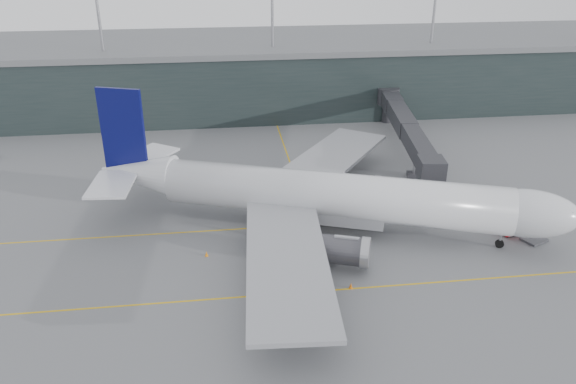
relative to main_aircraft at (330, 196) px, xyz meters
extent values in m
plane|color=slate|center=(-7.13, 5.74, -5.12)|extent=(320.00, 320.00, 0.00)
cube|color=gold|center=(-7.13, 1.74, -5.11)|extent=(160.00, 0.25, 0.02)
cube|color=gold|center=(-7.13, -14.26, -5.11)|extent=(160.00, 0.25, 0.02)
cube|color=gold|center=(-2.13, 25.74, -5.11)|extent=(0.25, 60.00, 0.02)
cube|color=#1E2929|center=(-7.13, 63.74, 1.88)|extent=(240.00, 35.00, 14.00)
cube|color=slate|center=(-7.13, 63.74, 9.48)|extent=(240.00, 36.00, 1.20)
cylinder|color=#9E9EA3|center=(-37.13, 53.74, 16.88)|extent=(0.60, 0.60, 14.00)
cylinder|color=#9E9EA3|center=(-2.13, 53.74, 16.88)|extent=(0.60, 0.60, 14.00)
cylinder|color=#9E9EA3|center=(32.87, 53.74, 16.88)|extent=(0.60, 0.60, 14.00)
cylinder|color=silver|center=(0.43, -0.16, 0.16)|extent=(45.26, 21.33, 6.18)
ellipsoid|color=silver|center=(23.42, -8.42, 0.16)|extent=(14.31, 10.21, 6.18)
cone|color=silver|center=(-26.31, 9.46, 0.86)|extent=(12.33, 9.30, 5.94)
cube|color=gray|center=(-0.50, 0.18, -2.23)|extent=(16.70, 10.09, 1.99)
cube|color=black|center=(26.99, -9.70, 1.16)|extent=(3.08, 3.56, 0.80)
cube|color=gray|center=(-7.61, -13.69, -0.83)|extent=(10.86, 29.45, 0.55)
cylinder|color=#3F3E44|center=(-0.89, -9.75, -2.53)|extent=(7.75, 5.65, 3.49)
cube|color=gray|center=(2.85, 15.40, -0.83)|extent=(24.19, 28.71, 0.55)
cylinder|color=#3F3E44|center=(5.52, 8.08, -2.53)|extent=(7.75, 5.65, 3.49)
cube|color=#090C4D|center=(-27.72, 9.96, 7.14)|extent=(6.27, 2.66, 11.97)
cube|color=silver|center=(-29.10, 4.63, 1.36)|extent=(6.21, 9.40, 0.35)
cube|color=silver|center=(-25.39, 14.96, 1.36)|extent=(9.62, 10.50, 0.35)
cylinder|color=black|center=(21.08, -7.58, -4.57)|extent=(1.17, 0.75, 1.10)
cylinder|color=#9E9EA3|center=(21.08, -7.58, -3.82)|extent=(0.30, 0.30, 2.59)
cylinder|color=black|center=(-4.94, -3.31, -4.47)|extent=(1.39, 0.91, 1.30)
cylinder|color=black|center=(-1.70, 5.70, -4.47)|extent=(1.39, 0.91, 1.30)
cube|color=#27272B|center=(16.30, 6.05, 0.60)|extent=(4.18, 4.57, 3.21)
cube|color=#27272B|center=(17.56, 15.46, 0.60)|extent=(4.80, 15.13, 2.86)
cube|color=#27272B|center=(19.52, 30.22, 0.60)|extent=(5.08, 15.17, 2.98)
cube|color=#27272B|center=(21.49, 44.97, 0.60)|extent=(5.37, 15.20, 3.09)
cylinder|color=#9E9EA3|center=(17.66, 16.26, -2.95)|extent=(0.57, 0.57, 4.35)
cube|color=#3F3E44|center=(17.66, 16.26, -4.72)|extent=(2.50, 2.00, 0.80)
cylinder|color=#27272B|center=(16.30, 46.24, 0.60)|extent=(4.58, 4.58, 3.43)
cylinder|color=#27272B|center=(16.30, 46.24, -3.06)|extent=(2.06, 2.06, 4.12)
cube|color=#9E0B13|center=(24.06, -4.62, -4.28)|extent=(2.41, 1.78, 1.29)
cylinder|color=black|center=(23.37, -5.26, -4.92)|extent=(0.42, 0.22, 0.40)
cylinder|color=black|center=(24.93, -4.95, -4.92)|extent=(0.42, 0.22, 0.40)
cylinder|color=black|center=(23.18, -4.29, -4.92)|extent=(0.42, 0.22, 0.40)
cylinder|color=black|center=(24.74, -3.98, -4.92)|extent=(0.42, 0.22, 0.40)
cube|color=#3A3B40|center=(26.53, -6.51, -4.94)|extent=(3.71, 3.40, 0.30)
cube|color=#3F3E44|center=(-10.53, 15.19, -4.98)|extent=(1.94, 1.57, 0.19)
cube|color=#B6BBC3|center=(-10.53, 15.19, -4.13)|extent=(1.56, 1.46, 1.42)
cube|color=#253E93|center=(-10.53, 15.19, -3.39)|extent=(1.60, 1.51, 0.08)
cube|color=#3F3E44|center=(-11.20, 16.11, -4.99)|extent=(2.13, 1.87, 0.18)
cube|color=#A2A5AE|center=(-11.20, 16.11, -4.17)|extent=(1.75, 1.69, 1.36)
cube|color=#253E93|center=(-11.20, 16.11, -3.47)|extent=(1.81, 1.75, 0.07)
cube|color=#3F3E44|center=(-5.60, 15.12, -4.97)|extent=(2.41, 2.14, 0.20)
cube|color=#9FA4AB|center=(-5.60, 15.12, -4.06)|extent=(1.99, 1.92, 1.52)
cube|color=#253E93|center=(-5.60, 15.12, -3.27)|extent=(2.05, 1.99, 0.08)
cone|color=#FF470E|center=(24.28, -0.17, -4.80)|extent=(0.41, 0.41, 0.65)
cone|color=#D35F0B|center=(-0.22, -14.16, -4.75)|extent=(0.46, 0.46, 0.73)
cone|color=#F54D0D|center=(-0.43, 15.05, -4.72)|extent=(0.50, 0.50, 0.79)
cone|color=orange|center=(-16.78, -4.90, -4.78)|extent=(0.43, 0.43, 0.68)
camera|label=1|loc=(-14.30, -66.84, 32.34)|focal=35.00mm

